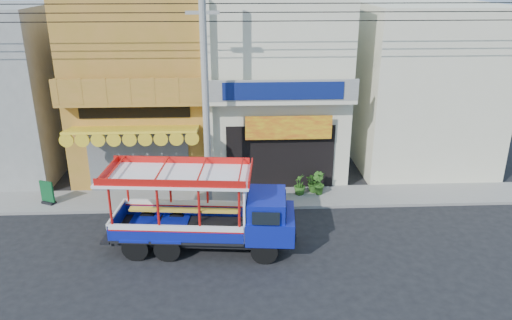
{
  "coord_description": "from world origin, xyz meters",
  "views": [
    {
      "loc": [
        0.01,
        -14.9,
        9.01
      ],
      "look_at": [
        0.84,
        2.5,
        2.34
      ],
      "focal_mm": 35.0,
      "sensor_mm": 36.0,
      "label": 1
    }
  ],
  "objects_px": {
    "green_sign": "(48,194)",
    "potted_plant_a": "(314,182)",
    "utility_pole": "(209,85)",
    "songthaew_truck": "(215,211)",
    "potted_plant_c": "(300,184)",
    "potted_plant_b": "(318,183)"
  },
  "relations": [
    {
      "from": "green_sign",
      "to": "potted_plant_a",
      "type": "height_order",
      "value": "green_sign"
    },
    {
      "from": "utility_pole",
      "to": "songthaew_truck",
      "type": "distance_m",
      "value": 4.78
    },
    {
      "from": "potted_plant_c",
      "to": "utility_pole",
      "type": "bearing_deg",
      "value": -61.47
    },
    {
      "from": "songthaew_truck",
      "to": "potted_plant_b",
      "type": "height_order",
      "value": "songthaew_truck"
    },
    {
      "from": "songthaew_truck",
      "to": "potted_plant_c",
      "type": "bearing_deg",
      "value": 49.74
    },
    {
      "from": "songthaew_truck",
      "to": "potted_plant_c",
      "type": "distance_m",
      "value": 5.35
    },
    {
      "from": "green_sign",
      "to": "potted_plant_a",
      "type": "bearing_deg",
      "value": 3.54
    },
    {
      "from": "potted_plant_c",
      "to": "green_sign",
      "type": "bearing_deg",
      "value": -72.91
    },
    {
      "from": "utility_pole",
      "to": "songthaew_truck",
      "type": "relative_size",
      "value": 4.29
    },
    {
      "from": "potted_plant_a",
      "to": "potted_plant_c",
      "type": "xyz_separation_m",
      "value": [
        -0.66,
        -0.26,
        -0.0
      ]
    },
    {
      "from": "green_sign",
      "to": "potted_plant_b",
      "type": "distance_m",
      "value": 11.1
    },
    {
      "from": "utility_pole",
      "to": "potted_plant_c",
      "type": "height_order",
      "value": "utility_pole"
    },
    {
      "from": "utility_pole",
      "to": "potted_plant_c",
      "type": "bearing_deg",
      "value": 13.77
    },
    {
      "from": "songthaew_truck",
      "to": "potted_plant_b",
      "type": "xyz_separation_m",
      "value": [
        4.2,
        4.04,
        -0.84
      ]
    },
    {
      "from": "utility_pole",
      "to": "potted_plant_a",
      "type": "relative_size",
      "value": 31.78
    },
    {
      "from": "potted_plant_c",
      "to": "songthaew_truck",
      "type": "bearing_deg",
      "value": -25.5
    },
    {
      "from": "songthaew_truck",
      "to": "potted_plant_b",
      "type": "distance_m",
      "value": 5.89
    },
    {
      "from": "utility_pole",
      "to": "potted_plant_b",
      "type": "height_order",
      "value": "utility_pole"
    },
    {
      "from": "green_sign",
      "to": "utility_pole",
      "type": "bearing_deg",
      "value": -4.0
    },
    {
      "from": "utility_pole",
      "to": "potted_plant_b",
      "type": "bearing_deg",
      "value": 11.54
    },
    {
      "from": "potted_plant_b",
      "to": "potted_plant_a",
      "type": "bearing_deg",
      "value": -9.31
    },
    {
      "from": "songthaew_truck",
      "to": "green_sign",
      "type": "xyz_separation_m",
      "value": [
        -6.88,
        3.61,
        -0.91
      ]
    }
  ]
}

